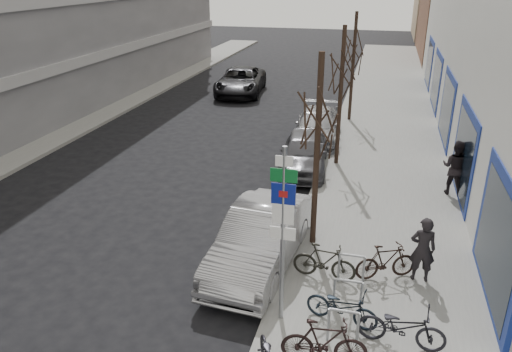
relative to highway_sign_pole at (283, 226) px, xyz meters
The scene contains 23 objects.
ground 3.44m from the highway_sign_pole, behind, with size 120.00×120.00×0.00m, color black.
sidewalk_east 10.50m from the highway_sign_pole, 78.15° to the left, with size 5.00×70.00×0.15m, color slate.
sidewalk_west 16.90m from the highway_sign_pole, 143.24° to the left, with size 3.00×70.00×0.15m, color slate.
brick_building_far 41.42m from the highway_sign_pole, 75.16° to the left, with size 12.00×14.00×8.00m, color brown.
highway_sign_pole is the anchor object (origin of this frame).
bike_rack 2.36m from the highway_sign_pole, 23.59° to the left, with size 0.66×2.26×0.83m.
tree_near 3.88m from the highway_sign_pole, 86.74° to the left, with size 1.80×1.80×5.50m.
tree_mid 10.15m from the highway_sign_pole, 88.86° to the left, with size 1.80×1.80×5.50m.
tree_far 16.59m from the highway_sign_pole, 89.31° to the left, with size 1.80×1.80×5.50m.
meter_front 3.39m from the highway_sign_pole, 94.75° to the left, with size 0.10×0.08×1.27m.
meter_mid 8.65m from the highway_sign_pole, 91.68° to the left, with size 0.10×0.08×1.27m.
meter_back 14.10m from the highway_sign_pole, 91.02° to the left, with size 0.10×0.08×1.27m.
bike_near_right 2.40m from the highway_sign_pole, 46.92° to the right, with size 0.51×1.71×1.04m, color black.
bike_mid_curb 2.25m from the highway_sign_pole, ahead, with size 0.49×1.62×0.99m, color black.
bike_mid_inner 2.64m from the highway_sign_pole, 67.59° to the left, with size 0.48×1.61×0.98m, color black.
bike_far_curb 3.12m from the highway_sign_pole, ahead, with size 0.54×1.79×1.09m, color black.
bike_far_inner 3.60m from the highway_sign_pole, 44.40° to the left, with size 0.48×1.60×0.97m, color black.
parked_car_front 2.93m from the highway_sign_pole, 114.92° to the left, with size 1.70×4.88×1.61m, color #A2A2A7.
parked_car_mid 9.52m from the highway_sign_pole, 96.13° to the left, with size 1.76×4.38×1.49m, color #4E4D53.
parked_car_back 13.19m from the highway_sign_pole, 94.39° to the left, with size 1.98×4.88×1.42m, color #959599.
lane_car 22.44m from the highway_sign_pole, 108.24° to the left, with size 2.68×5.82×1.62m, color black.
pedestrian_near 4.10m from the highway_sign_pole, 37.27° to the left, with size 0.63×0.41×1.72m, color black.
pedestrian_far 9.24m from the highway_sign_pole, 61.25° to the left, with size 0.72×0.49×1.96m, color black.
Camera 1 is at (4.11, -8.96, 7.36)m, focal length 35.00 mm.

